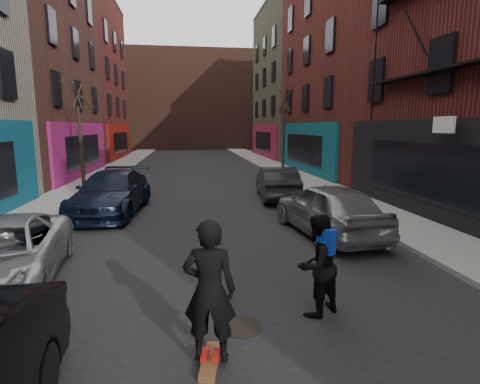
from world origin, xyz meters
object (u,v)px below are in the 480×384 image
object	(u,v)px
tree_right_far	(284,123)
manhole	(241,327)
pedestrian	(317,265)
tree_left_far	(80,124)
parked_left_end	(112,193)
parked_right_end	(277,183)
skateboarder	(210,291)
skateboard	(211,361)
parked_right_far	(328,209)

from	to	relation	value
tree_right_far	manhole	xyz separation A→B (m)	(-6.16, -20.96, -3.52)
pedestrian	manhole	xyz separation A→B (m)	(-1.36, -0.27, -0.89)
tree_left_far	parked_left_end	xyz separation A→B (m)	(2.58, -6.10, -2.59)
parked_right_end	skateboarder	bearing A→B (deg)	77.86
parked_left_end	manhole	world-z (taller)	parked_left_end
pedestrian	skateboard	bearing A→B (deg)	1.68
parked_right_far	manhole	world-z (taller)	parked_right_far
parked_right_far	skateboard	bearing A→B (deg)	49.56
skateboard	manhole	bearing A→B (deg)	69.43
parked_right_far	pedestrian	bearing A→B (deg)	60.15
parked_left_end	parked_right_far	bearing A→B (deg)	-23.74
parked_right_end	skateboarder	world-z (taller)	skateboarder
skateboard	pedestrian	distance (m)	2.40
parked_right_far	skateboarder	size ratio (longest dim) A/B	2.40
tree_left_far	skateboarder	distance (m)	17.00
tree_left_far	tree_right_far	xyz separation A→B (m)	(12.40, 6.00, 0.15)
parked_right_end	skateboard	bearing A→B (deg)	77.86
tree_left_far	tree_right_far	size ratio (longest dim) A/B	0.96
tree_left_far	pedestrian	bearing A→B (deg)	-62.66
pedestrian	tree_right_far	bearing A→B (deg)	-132.82
parked_right_far	manhole	xyz separation A→B (m)	(-3.38, -4.94, -0.80)
tree_left_far	parked_right_far	size ratio (longest dim) A/B	1.38
manhole	parked_right_end	bearing A→B (deg)	73.35
skateboarder	parked_right_far	bearing A→B (deg)	-112.77
parked_left_end	skateboarder	bearing A→B (deg)	-67.02
parked_left_end	manhole	size ratio (longest dim) A/B	7.76
tree_left_far	parked_left_end	distance (m)	7.12
tree_right_far	parked_right_end	size ratio (longest dim) A/B	1.54
tree_left_far	parked_right_far	xyz separation A→B (m)	(9.61, -10.02, -2.58)
parked_left_end	pedestrian	distance (m)	9.94
tree_left_far	skateboard	distance (m)	17.17
parked_left_end	skateboarder	distance (m)	10.24
tree_right_far	parked_right_far	bearing A→B (deg)	-99.87
tree_right_far	manhole	size ratio (longest dim) A/B	9.71
parked_left_end	pedestrian	size ratio (longest dim) A/B	3.05
parked_left_end	skateboarder	world-z (taller)	skateboarder
parked_right_end	tree_right_far	bearing A→B (deg)	-100.32
parked_left_end	skateboard	size ratio (longest dim) A/B	6.79
parked_right_far	skateboarder	xyz separation A→B (m)	(-3.94, -5.84, 0.28)
parked_right_far	manhole	distance (m)	6.04
tree_right_far	manhole	world-z (taller)	tree_right_far
skateboard	skateboarder	xyz separation A→B (m)	(0.00, 0.00, 1.04)
manhole	skateboard	bearing A→B (deg)	-121.78
skateboard	pedestrian	size ratio (longest dim) A/B	0.45
tree_left_far	skateboarder	xyz separation A→B (m)	(5.68, -15.86, -2.29)
pedestrian	manhole	distance (m)	1.65
parked_right_far	pedestrian	world-z (taller)	pedestrian
parked_right_far	pedestrian	distance (m)	5.09
tree_right_far	skateboarder	xyz separation A→B (m)	(-6.72, -21.86, -2.44)
skateboarder	manhole	size ratio (longest dim) A/B	2.81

